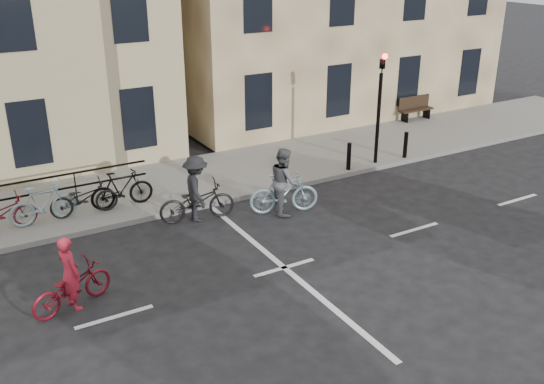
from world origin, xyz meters
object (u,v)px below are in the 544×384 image
cyclist_grey (284,187)px  bench (415,107)px  cyclist_pink (71,283)px  traffic_light (380,95)px  cyclist_dark (197,196)px

cyclist_grey → bench: bearing=-43.6°
cyclist_pink → cyclist_grey: size_ratio=0.95×
bench → traffic_light: bearing=-144.8°
cyclist_grey → cyclist_pink: bearing=125.1°
traffic_light → cyclist_grey: bearing=-160.2°
bench → cyclist_grey: bearing=-151.8°
traffic_light → cyclist_grey: 5.17m
cyclist_dark → cyclist_pink: bearing=133.5°
bench → cyclist_dark: 12.45m
cyclist_grey → cyclist_dark: 2.41m
traffic_light → cyclist_pink: size_ratio=2.04×
traffic_light → cyclist_grey: traffic_light is taller
traffic_light → bench: bearing=35.2°
cyclist_pink → cyclist_dark: bearing=-75.7°
bench → cyclist_dark: (-11.68, -4.30, 0.05)m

